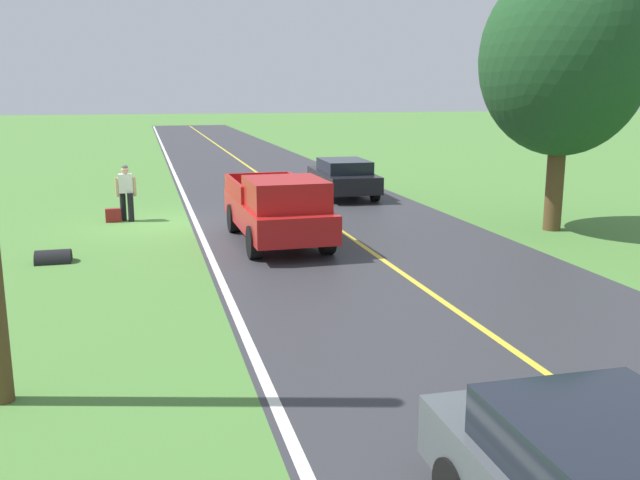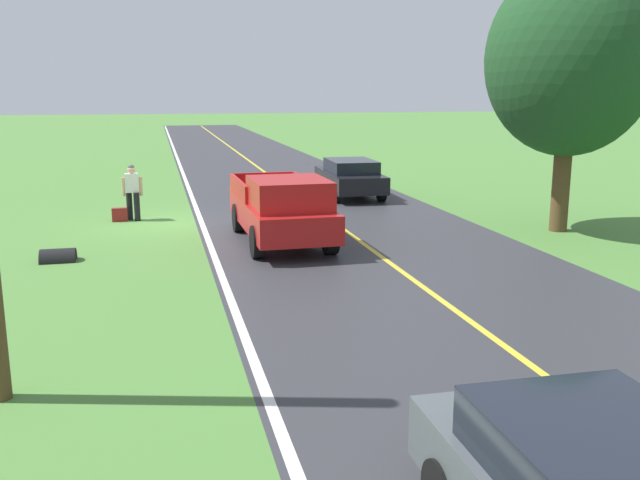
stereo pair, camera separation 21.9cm
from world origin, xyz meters
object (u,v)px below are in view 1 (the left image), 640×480
(hitchhiker_walking, at_px, (126,189))
(sedan_near_oncoming, at_px, (343,177))
(pickup_truck_passing, at_px, (278,208))
(tree_far_side_near, at_px, (564,60))
(suitcase_carried, at_px, (113,215))

(hitchhiker_walking, relative_size, sedan_near_oncoming, 0.39)
(hitchhiker_walking, relative_size, pickup_truck_passing, 0.32)
(tree_far_side_near, height_order, sedan_near_oncoming, tree_far_side_near)
(suitcase_carried, distance_m, sedan_near_oncoming, 8.90)
(suitcase_carried, bearing_deg, hitchhiker_walking, 100.86)
(hitchhiker_walking, distance_m, pickup_truck_passing, 5.87)
(pickup_truck_passing, height_order, sedan_near_oncoming, pickup_truck_passing)
(hitchhiker_walking, bearing_deg, tree_far_side_near, 159.14)
(hitchhiker_walking, distance_m, tree_far_side_near, 13.29)
(suitcase_carried, bearing_deg, sedan_near_oncoming, 108.99)
(pickup_truck_passing, height_order, tree_far_side_near, tree_far_side_near)
(suitcase_carried, bearing_deg, tree_far_side_near, 67.91)
(hitchhiker_walking, xyz_separation_m, pickup_truck_passing, (-3.90, 4.39, -0.01))
(hitchhiker_walking, xyz_separation_m, tree_far_side_near, (-11.90, 4.54, 3.79))
(hitchhiker_walking, relative_size, suitcase_carried, 3.80)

